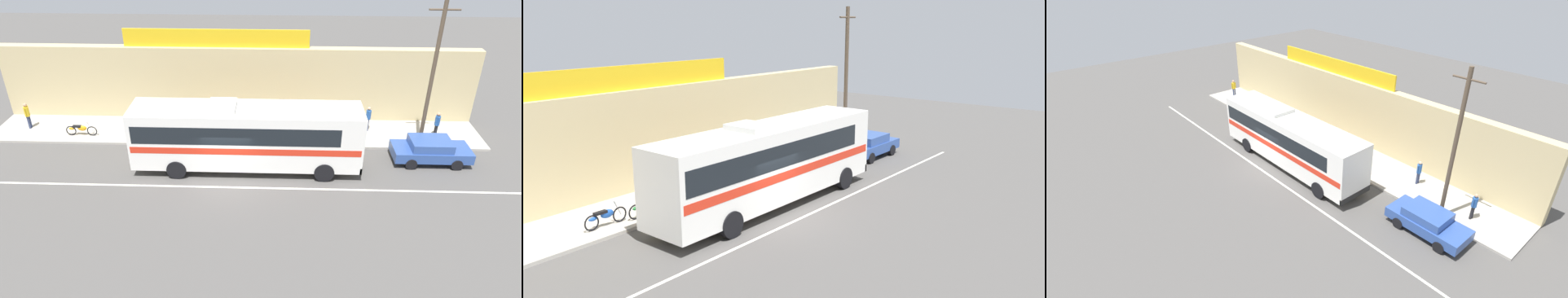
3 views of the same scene
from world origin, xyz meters
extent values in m
plane|color=#4F4C49|center=(0.00, 0.00, 0.00)|extent=(70.00, 70.00, 0.00)
cube|color=#A8A399|center=(0.00, 5.20, 0.07)|extent=(30.00, 3.60, 0.14)
cube|color=tan|center=(0.00, 7.35, 2.40)|extent=(30.00, 0.70, 4.80)
cube|color=gold|center=(-1.24, 7.35, 5.35)|extent=(11.41, 0.12, 1.10)
cube|color=silver|center=(0.00, -0.80, 0.00)|extent=(30.00, 0.14, 0.01)
cube|color=white|center=(0.96, 1.16, 1.99)|extent=(12.03, 2.47, 3.10)
cube|color=black|center=(0.48, 1.16, 2.54)|extent=(10.58, 2.49, 0.96)
cube|color=red|center=(0.96, 1.16, 1.69)|extent=(11.79, 2.48, 0.36)
cube|color=black|center=(6.94, 1.16, 2.44)|extent=(0.04, 2.22, 1.40)
cube|color=black|center=(6.93, 1.16, 0.62)|extent=(0.12, 2.47, 0.36)
cube|color=silver|center=(-0.24, 1.16, 3.66)|extent=(1.40, 1.73, 0.24)
cylinder|color=black|center=(5.05, 2.31, 0.52)|extent=(1.04, 0.32, 1.04)
cylinder|color=black|center=(5.05, 0.02, 0.52)|extent=(1.04, 0.32, 1.04)
cylinder|color=black|center=(-2.65, 2.31, 0.52)|extent=(1.04, 0.32, 1.04)
cylinder|color=black|center=(-2.65, 0.02, 0.52)|extent=(1.04, 0.32, 1.04)
cube|color=#2D4C93|center=(11.11, 2.17, 0.61)|extent=(4.22, 1.81, 0.56)
cube|color=#2D4C93|center=(11.01, 2.17, 1.13)|extent=(2.19, 1.63, 0.48)
cube|color=black|center=(11.83, 2.17, 1.09)|extent=(0.21, 1.52, 0.34)
cylinder|color=black|center=(12.33, 3.03, 0.31)|extent=(0.62, 0.20, 0.62)
cylinder|color=black|center=(12.33, 1.32, 0.31)|extent=(0.62, 0.20, 0.62)
cylinder|color=black|center=(9.89, 3.03, 0.31)|extent=(0.62, 0.20, 0.62)
cylinder|color=black|center=(9.89, 1.32, 0.31)|extent=(0.62, 0.20, 0.62)
cylinder|color=brown|center=(10.95, 3.76, 4.37)|extent=(0.22, 0.22, 8.46)
cylinder|color=brown|center=(10.95, 3.76, 8.00)|extent=(1.60, 0.10, 0.10)
torus|color=black|center=(-4.48, 4.29, 0.45)|extent=(0.62, 0.06, 0.62)
torus|color=black|center=(-5.70, 4.29, 0.45)|extent=(0.62, 0.06, 0.62)
cylinder|color=silver|center=(-4.56, 4.29, 0.75)|extent=(0.34, 0.04, 0.65)
cylinder|color=silver|center=(-4.66, 4.29, 1.07)|extent=(0.03, 0.56, 0.03)
ellipsoid|color=#1E51B2|center=(-5.03, 4.29, 0.63)|extent=(0.56, 0.22, 0.34)
cube|color=black|center=(-5.31, 4.29, 0.75)|extent=(0.52, 0.20, 0.10)
ellipsoid|color=#1E51B2|center=(-5.64, 4.29, 0.59)|extent=(0.36, 0.14, 0.16)
torus|color=black|center=(-2.64, 4.03, 0.45)|extent=(0.62, 0.06, 0.62)
torus|color=black|center=(-3.94, 4.03, 0.45)|extent=(0.62, 0.06, 0.62)
cylinder|color=silver|center=(-2.72, 4.03, 0.75)|extent=(0.34, 0.04, 0.65)
cylinder|color=silver|center=(-2.82, 4.03, 1.07)|extent=(0.03, 0.56, 0.03)
ellipsoid|color=#237F38|center=(-3.22, 4.03, 0.63)|extent=(0.56, 0.22, 0.34)
cube|color=black|center=(-3.52, 4.03, 0.75)|extent=(0.52, 0.20, 0.10)
ellipsoid|color=#237F38|center=(-3.88, 4.03, 0.59)|extent=(0.36, 0.14, 0.16)
cylinder|color=navy|center=(8.19, 5.69, 0.53)|extent=(0.13, 0.13, 0.77)
cylinder|color=navy|center=(8.19, 5.51, 0.53)|extent=(0.13, 0.13, 0.77)
cylinder|color=#23519E|center=(8.19, 5.60, 1.20)|extent=(0.30, 0.30, 0.58)
sphere|color=tan|center=(8.19, 5.60, 1.62)|extent=(0.21, 0.21, 0.21)
cylinder|color=#23519E|center=(8.19, 5.80, 1.23)|extent=(0.08, 0.08, 0.53)
cylinder|color=#23519E|center=(8.19, 5.40, 1.23)|extent=(0.08, 0.08, 0.53)
cylinder|color=black|center=(12.16, 4.95, 0.53)|extent=(0.13, 0.13, 0.79)
cylinder|color=black|center=(12.16, 4.77, 0.53)|extent=(0.13, 0.13, 0.79)
cylinder|color=#23519E|center=(12.16, 4.86, 1.22)|extent=(0.30, 0.30, 0.59)
sphere|color=tan|center=(12.16, 4.86, 1.66)|extent=(0.21, 0.21, 0.21)
cylinder|color=#23519E|center=(12.16, 5.06, 1.25)|extent=(0.08, 0.08, 0.54)
cylinder|color=#23519E|center=(12.16, 4.66, 1.25)|extent=(0.08, 0.08, 0.54)
camera|label=1|loc=(2.51, -20.30, 13.53)|focal=31.90mm
camera|label=2|loc=(-16.01, -13.22, 7.87)|focal=37.24mm
camera|label=3|loc=(18.49, -12.64, 13.30)|focal=25.71mm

